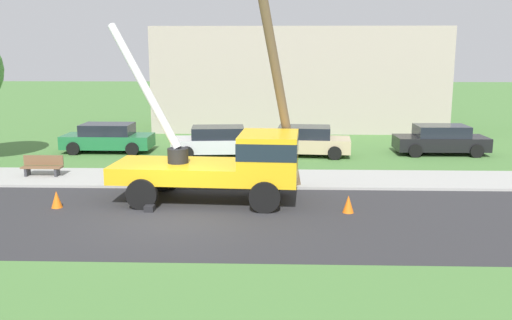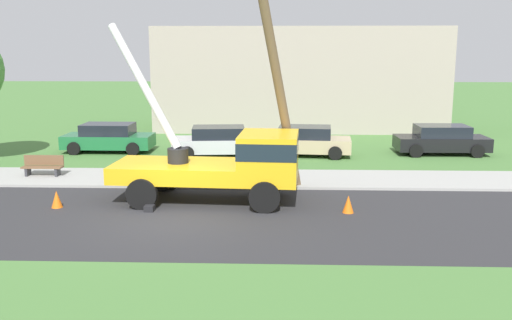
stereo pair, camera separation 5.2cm
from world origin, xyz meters
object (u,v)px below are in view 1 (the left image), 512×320
parked_sedan_tan (304,141)px  parked_sedan_green (108,138)px  park_bench (43,167)px  parked_sedan_silver (218,141)px  traffic_cone_ahead (348,204)px  utility_truck (230,161)px  traffic_cone_behind (57,199)px  leaning_utility_pole (276,71)px  parked_sedan_black (441,140)px

parked_sedan_tan → parked_sedan_green: bearing=176.1°
parked_sedan_green → park_bench: (-0.94, -5.82, -0.25)m
parked_sedan_tan → park_bench: (-10.71, -5.16, -0.25)m
parked_sedan_silver → parked_sedan_tan: same height
traffic_cone_ahead → utility_truck: bearing=162.1°
traffic_cone_behind → parked_sedan_green: 10.12m
traffic_cone_ahead → traffic_cone_behind: same height
leaning_utility_pole → park_bench: size_ratio=5.34×
leaning_utility_pole → traffic_cone_ahead: bearing=-40.0°
parked_sedan_green → parked_sedan_black: size_ratio=1.00×
parked_sedan_green → park_bench: size_ratio=2.76×
utility_truck → leaning_utility_pole: size_ratio=0.79×
traffic_cone_ahead → parked_sedan_black: (5.82, 10.25, 0.43)m
parked_sedan_tan → utility_truck: bearing=-109.2°
parked_sedan_green → parked_sedan_tan: size_ratio=0.97×
leaning_utility_pole → traffic_cone_behind: size_ratio=15.26×
traffic_cone_ahead → parked_sedan_silver: bearing=118.2°
traffic_cone_ahead → traffic_cone_behind: bearing=178.5°
park_bench → parked_sedan_green: bearing=80.9°
traffic_cone_ahead → traffic_cone_behind: (-9.43, 0.25, 0.00)m
utility_truck → traffic_cone_ahead: utility_truck is taller
parked_sedan_silver → parked_sedan_black: (10.87, 0.85, 0.00)m
utility_truck → parked_sedan_silver: utility_truck is taller
parked_sedan_green → traffic_cone_ahead: bearing=-44.0°
utility_truck → parked_sedan_black: bearing=43.1°
traffic_cone_ahead → park_bench: bearing=158.9°
leaning_utility_pole → traffic_cone_ahead: size_ratio=15.26×
parked_sedan_black → park_bench: parked_sedan_black is taller
parked_sedan_black → leaning_utility_pole: bearing=-134.3°
traffic_cone_behind → park_bench: 4.76m
leaning_utility_pole → parked_sedan_tan: (1.41, 7.69, -3.66)m
parked_sedan_tan → parked_sedan_black: (6.72, 0.62, 0.00)m
park_bench → leaning_utility_pole: bearing=-15.2°
parked_sedan_black → utility_truck: bearing=-136.9°
parked_sedan_black → park_bench: size_ratio=2.76×
leaning_utility_pole → parked_sedan_silver: leaning_utility_pole is taller
parked_sedan_tan → parked_sedan_silver: bearing=-176.9°
parked_sedan_silver → traffic_cone_ahead: bearing=-61.8°
traffic_cone_behind → utility_truck: bearing=9.9°
traffic_cone_behind → parked_sedan_green: parked_sedan_green is taller
leaning_utility_pole → traffic_cone_behind: 8.38m
utility_truck → traffic_cone_ahead: bearing=-17.9°
parked_sedan_black → parked_sedan_tan: bearing=-174.7°
traffic_cone_behind → parked_sedan_black: size_ratio=0.13×
leaning_utility_pole → parked_sedan_silver: bearing=110.2°
parked_sedan_silver → parked_sedan_black: same height
parked_sedan_tan → leaning_utility_pole: bearing=-100.4°
traffic_cone_ahead → park_bench: size_ratio=0.35×
utility_truck → traffic_cone_behind: (-5.60, -0.98, -1.13)m
parked_sedan_green → parked_sedan_silver: size_ratio=0.97×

